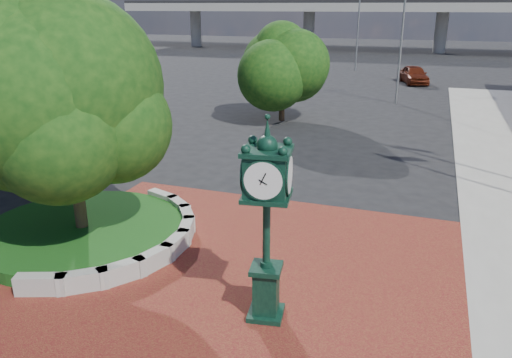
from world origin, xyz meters
The scene contains 11 objects.
ground centered at (0.00, 0.00, 0.00)m, with size 200.00×200.00×0.00m, color black.
plaza centered at (0.00, -1.00, 0.02)m, with size 12.00×12.00×0.04m, color maroon.
planter_wall centered at (-2.71, 0.00, 0.27)m, with size 2.96×6.77×0.54m.
grass_bed centered at (-5.00, 0.00, 0.20)m, with size 6.10×6.10×0.40m, color #164313.
overpass centered at (-0.22, 70.00, 6.54)m, with size 90.00×12.00×7.50m.
tree_planter centered at (-5.00, 0.00, 3.72)m, with size 5.20×5.20×6.33m.
tree_street centered at (-4.00, 18.00, 3.24)m, with size 4.40×4.40×5.45m.
post_clock centered at (1.60, -2.04, 2.56)m, with size 1.09×1.09×4.65m.
parked_car centered at (2.99, 36.75, 0.81)m, with size 1.92×4.77×1.62m, color #561B0C.
street_lamp_near centered at (2.46, 26.14, 4.89)m, with size 1.83×0.68×8.34m.
street_lamp_far centered at (-3.28, 44.67, 5.60)m, with size 2.03×1.00×9.56m.
Camera 1 is at (4.63, -11.36, 6.78)m, focal length 35.00 mm.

